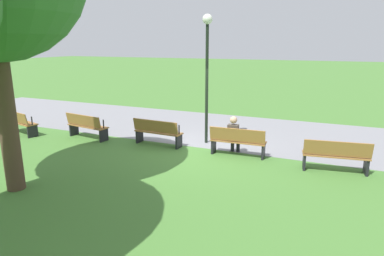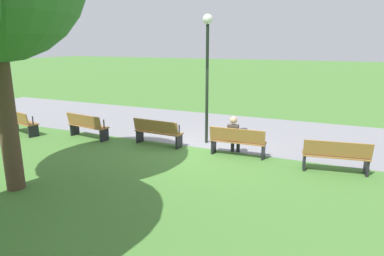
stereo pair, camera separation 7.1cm
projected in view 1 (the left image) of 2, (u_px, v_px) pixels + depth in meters
ground_plane at (197, 150)px, 10.77m from camera, size 120.00×120.00×0.00m
path_paving at (224, 129)px, 13.31m from camera, size 28.31×5.28×0.01m
bench_0 at (19, 122)px, 12.46m from camera, size 1.71×0.85×0.89m
bench_1 at (86, 126)px, 11.90m from camera, size 1.70×0.70×0.89m
bench_2 at (157, 132)px, 11.09m from camera, size 1.67×0.55×0.89m
bench_3 at (238, 141)px, 10.04m from camera, size 1.67×0.55×0.89m
bench_4 at (336, 155)px, 8.77m from camera, size 1.70×0.70×0.89m
person_seated at (234, 134)px, 10.18m from camera, size 0.34×0.53×1.20m
lamp_post at (207, 56)px, 10.81m from camera, size 0.32×0.32×4.19m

